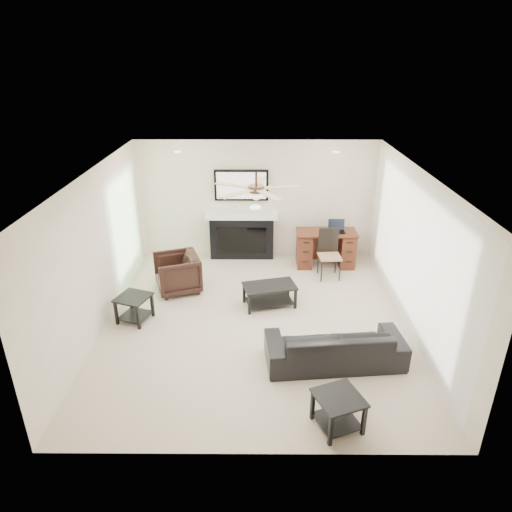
% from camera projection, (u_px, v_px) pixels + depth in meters
% --- Properties ---
extents(room_shell, '(5.50, 5.54, 2.52)m').
position_uv_depth(room_shell, '(268.00, 225.00, 6.99)').
color(room_shell, '#C0AF9B').
rests_on(room_shell, ground).
extents(sofa, '(2.02, 0.94, 0.57)m').
position_uv_depth(sofa, '(335.00, 345.00, 6.51)').
color(sofa, black).
rests_on(sofa, ground).
extents(armchair, '(1.00, 0.98, 0.71)m').
position_uv_depth(armchair, '(177.00, 273.00, 8.45)').
color(armchair, black).
rests_on(armchair, ground).
extents(coffee_table, '(0.99, 0.70, 0.40)m').
position_uv_depth(coffee_table, '(269.00, 295.00, 8.01)').
color(coffee_table, black).
rests_on(coffee_table, ground).
extents(end_table_near, '(0.67, 0.67, 0.45)m').
position_uv_depth(end_table_near, '(338.00, 412.00, 5.40)').
color(end_table_near, black).
rests_on(end_table_near, ground).
extents(end_table_left, '(0.64, 0.64, 0.45)m').
position_uv_depth(end_table_left, '(134.00, 308.00, 7.55)').
color(end_table_left, black).
rests_on(end_table_left, ground).
extents(fireplace_unit, '(1.52, 0.34, 1.91)m').
position_uv_depth(fireplace_unit, '(242.00, 216.00, 9.57)').
color(fireplace_unit, black).
rests_on(fireplace_unit, ground).
extents(desk, '(1.22, 0.56, 0.76)m').
position_uv_depth(desk, '(326.00, 249.00, 9.44)').
color(desk, '#412410').
rests_on(desk, ground).
extents(desk_chair, '(0.45, 0.47, 0.97)m').
position_uv_depth(desk_chair, '(330.00, 255.00, 8.89)').
color(desk_chair, black).
rests_on(desk_chair, ground).
extents(laptop, '(0.33, 0.24, 0.23)m').
position_uv_depth(laptop, '(337.00, 227.00, 9.22)').
color(laptop, black).
rests_on(laptop, desk).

